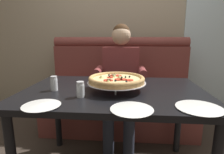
{
  "coord_description": "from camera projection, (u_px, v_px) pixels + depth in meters",
  "views": [
    {
      "loc": [
        0.1,
        -1.33,
        1.13
      ],
      "look_at": [
        -0.01,
        -0.05,
        0.85
      ],
      "focal_mm": 29.34,
      "sensor_mm": 36.0,
      "label": 1
    }
  ],
  "objects": [
    {
      "name": "pizza",
      "position": [
        116.0,
        80.0,
        1.34
      ],
      "size": [
        0.43,
        0.43,
        0.11
      ],
      "color": "silver",
      "rests_on": "dining_table"
    },
    {
      "name": "patio_chair",
      "position": [
        211.0,
        73.0,
        3.16
      ],
      "size": [
        0.4,
        0.41,
        0.86
      ],
      "color": "black",
      "rests_on": "ground_plane"
    },
    {
      "name": "dining_table",
      "position": [
        114.0,
        100.0,
        1.4
      ],
      "size": [
        1.36,
        0.9,
        0.74
      ],
      "color": "black",
      "rests_on": "ground_plane"
    },
    {
      "name": "back_wall_with_window",
      "position": [
        121.0,
        18.0,
        2.69
      ],
      "size": [
        6.0,
        0.12,
        2.8
      ],
      "primitive_type": "cube",
      "color": "tan",
      "rests_on": "ground_plane"
    },
    {
      "name": "plate_near_right",
      "position": [
        132.0,
        108.0,
        0.99
      ],
      "size": [
        0.24,
        0.24,
        0.02
      ],
      "color": "white",
      "rests_on": "dining_table"
    },
    {
      "name": "shaker_pepper_flakes",
      "position": [
        54.0,
        84.0,
        1.35
      ],
      "size": [
        0.05,
        0.05,
        0.11
      ],
      "color": "white",
      "rests_on": "dining_table"
    },
    {
      "name": "booth_bench",
      "position": [
        119.0,
        95.0,
        2.35
      ],
      "size": [
        1.79,
        0.78,
        1.13
      ],
      "color": "brown",
      "rests_on": "ground_plane"
    },
    {
      "name": "shaker_oregano",
      "position": [
        80.0,
        90.0,
        1.2
      ],
      "size": [
        0.05,
        0.05,
        0.11
      ],
      "color": "white",
      "rests_on": "dining_table"
    },
    {
      "name": "plate_near_left",
      "position": [
        41.0,
        104.0,
        1.05
      ],
      "size": [
        0.22,
        0.22,
        0.02
      ],
      "color": "white",
      "rests_on": "dining_table"
    },
    {
      "name": "plate_far_side",
      "position": [
        199.0,
        107.0,
        1.01
      ],
      "size": [
        0.26,
        0.26,
        0.02
      ],
      "color": "white",
      "rests_on": "dining_table"
    },
    {
      "name": "diner_main",
      "position": [
        120.0,
        76.0,
        2.02
      ],
      "size": [
        0.54,
        0.64,
        1.27
      ],
      "color": "#2D3342",
      "rests_on": "ground_plane"
    }
  ]
}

